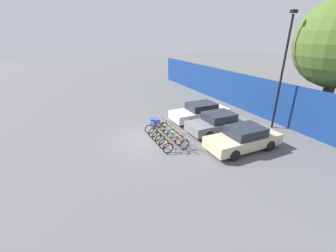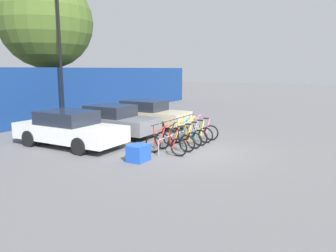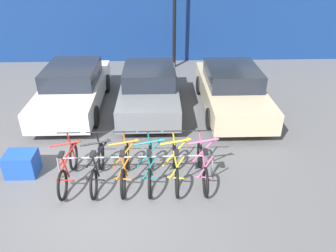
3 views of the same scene
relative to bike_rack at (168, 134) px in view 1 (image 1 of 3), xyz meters
name	(u,v)px [view 1 (image 1 of 3)]	position (x,y,z in m)	size (l,w,h in m)	color
ground_plane	(154,138)	(-0.64, -0.68, -0.48)	(120.00, 120.00, 0.00)	#59595B
hoarding_wall	(265,99)	(-0.64, 8.82, 1.06)	(36.00, 0.16, 3.09)	navy
bike_rack	(168,134)	(0.00, 0.00, 0.00)	(3.55, 0.04, 0.57)	gray
bicycle_red	(156,127)	(-1.50, -0.15, -0.11)	(0.68, 1.71, 1.05)	black
bicycle_black	(160,131)	(-0.85, -0.15, -0.11)	(0.68, 1.71, 1.05)	black
bicycle_orange	(164,134)	(-0.24, -0.15, -0.11)	(0.68, 1.71, 1.05)	black
bicycle_teal	(168,138)	(0.32, -0.15, -0.11)	(0.68, 1.71, 1.05)	black
bicycle_yellow	(172,141)	(0.89, -0.15, -0.11)	(0.68, 1.71, 1.05)	black
bicycle_pink	(176,146)	(1.50, -0.15, -0.11)	(0.68, 1.71, 1.05)	black
car_white	(200,112)	(-2.21, 3.84, 0.21)	(1.91, 4.58, 1.40)	silver
car_grey	(218,123)	(0.25, 3.67, 0.21)	(1.91, 4.22, 1.40)	slate
car_beige	(243,138)	(2.89, 3.55, 0.21)	(1.91, 4.50, 1.40)	#C1B28E
lamp_post	(283,69)	(1.25, 7.83, 3.73)	(0.24, 0.44, 7.70)	black
cargo_crate	(155,122)	(-2.68, 0.22, -0.21)	(0.70, 0.56, 0.55)	blue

